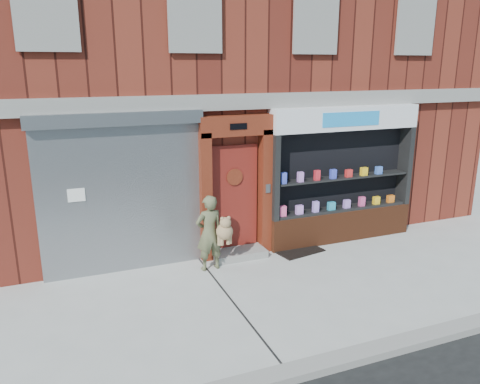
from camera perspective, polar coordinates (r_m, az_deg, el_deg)
ground at (r=8.69m, az=8.78°, el=-11.18°), size 80.00×80.00×0.00m
curb at (r=7.15m, az=17.94°, el=-17.51°), size 60.00×0.30×0.12m
building at (r=13.29m, az=-4.14°, el=15.87°), size 12.00×8.16×8.00m
shutter_bay at (r=8.91m, az=-14.30°, el=0.96°), size 3.10×0.30×3.04m
red_door_bay at (r=9.45m, az=-0.51°, el=0.61°), size 1.52×0.58×2.90m
pharmacy_bay at (r=10.57m, az=12.30°, el=1.36°), size 3.50×0.41×3.00m
woman at (r=8.96m, az=-3.50°, el=-4.95°), size 0.70×0.53×1.49m
doormat at (r=10.16m, az=7.03°, el=-7.03°), size 1.10×0.86×0.02m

